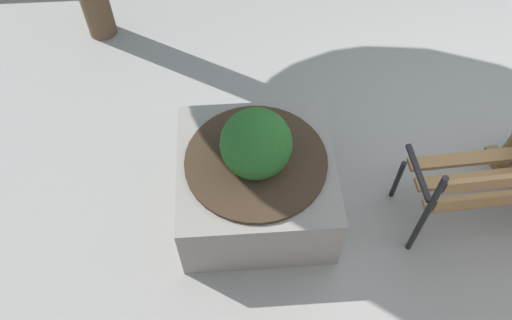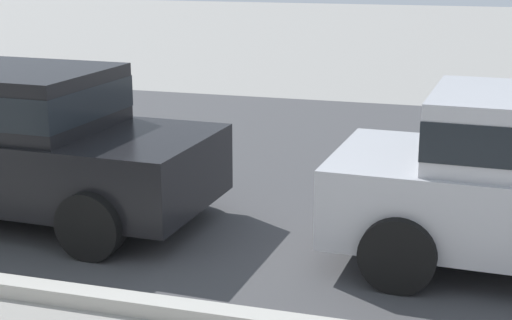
{
  "view_description": "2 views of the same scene",
  "coord_description": "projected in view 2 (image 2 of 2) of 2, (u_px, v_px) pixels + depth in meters",
  "views": [
    {
      "loc": [
        -2.15,
        -2.1,
        3.54
      ],
      "look_at": [
        -2.01,
        0.01,
        0.6
      ],
      "focal_mm": 35.66,
      "sensor_mm": 36.0,
      "label": 1
    },
    {
      "loc": [
        3.87,
        -2.1,
        2.7
      ],
      "look_at": [
        1.81,
        4.67,
        0.8
      ],
      "focal_mm": 54.31,
      "sensor_mm": 36.0,
      "label": 2
    }
  ],
  "objects": [
    {
      "name": "parked_car_black",
      "position": [
        15.0,
        137.0,
        8.06
      ],
      "size": [
        4.17,
        2.06,
        1.56
      ],
      "color": "black",
      "rests_on": "ground"
    },
    {
      "name": "street_surface",
      "position": [
        190.0,
        155.0,
        10.66
      ],
      "size": [
        60.0,
        9.0,
        0.01
      ],
      "primitive_type": "cube",
      "color": "#424244",
      "rests_on": "ground"
    }
  ]
}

